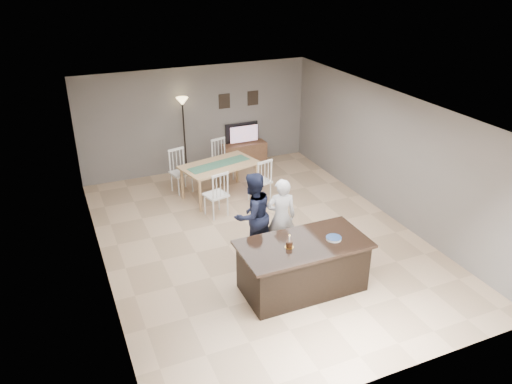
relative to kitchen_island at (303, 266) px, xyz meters
name	(u,v)px	position (x,y,z in m)	size (l,w,h in m)	color
floor	(259,238)	(0.00, 1.80, -0.45)	(8.00, 8.00, 0.00)	tan
room_shell	(260,161)	(0.00, 1.80, 1.22)	(8.00, 8.00, 8.00)	slate
kitchen_island	(303,266)	(0.00, 0.00, 0.00)	(2.15, 1.10, 0.90)	black
tv_console	(244,154)	(1.20, 5.57, -0.15)	(1.20, 0.40, 0.60)	brown
television	(243,133)	(1.20, 5.64, 0.41)	(0.91, 0.12, 0.53)	black
tv_screen_glow	(244,134)	(1.20, 5.56, 0.42)	(0.78, 0.78, 0.00)	orange
picture_frames	(239,100)	(1.15, 5.78, 1.30)	(1.10, 0.02, 0.38)	black
doorway	(121,285)	(-2.99, -0.50, 0.80)	(0.00, 2.10, 2.65)	black
woman	(281,217)	(0.16, 1.16, 0.31)	(0.56, 0.37, 1.54)	silver
man	(253,215)	(-0.33, 1.35, 0.37)	(0.80, 0.63, 1.65)	#161B32
birthday_cake	(289,244)	(-0.28, -0.02, 0.50)	(0.15, 0.15, 0.23)	gold
plate_stack	(334,238)	(0.51, -0.09, 0.47)	(0.26, 0.26, 0.04)	white
dining_table	(219,170)	(-0.06, 3.97, 0.22)	(2.05, 2.27, 1.05)	tan
floor_lamp	(183,115)	(-0.41, 5.59, 1.11)	(0.30, 0.30, 2.01)	black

